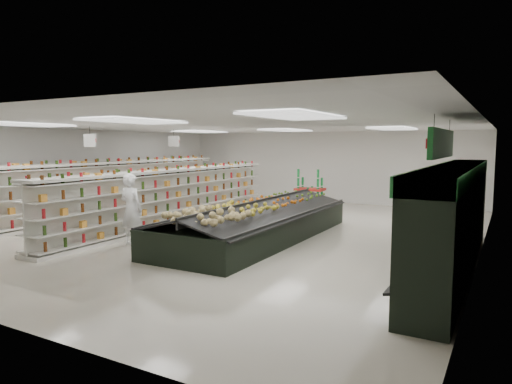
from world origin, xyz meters
The scene contains 15 objects.
floor centered at (0.00, 0.00, 0.00)m, with size 16.00×16.00×0.00m, color beige.
ceiling centered at (0.00, 0.00, 3.20)m, with size 14.00×16.00×0.02m, color white.
wall_back centered at (0.00, 8.00, 1.60)m, with size 14.00×0.02×3.20m, color white.
wall_left centered at (-7.00, 0.00, 1.60)m, with size 0.02×16.00×3.20m, color white.
wall_right centered at (7.00, 0.00, 1.60)m, with size 0.02×16.00×3.20m, color white.
produce_wall_case centered at (6.53, -1.50, 1.24)m, with size 0.93×8.00×2.20m.
aisle_sign_near centered at (-3.80, -2.00, 2.75)m, with size 0.52×0.06×0.75m.
aisle_sign_far centered at (-3.80, 2.00, 2.75)m, with size 0.52×0.06×0.75m.
hortifruti_banner centered at (6.25, -1.50, 2.65)m, with size 0.12×3.20×0.95m.
gondola_left centered at (-5.43, 0.47, 0.92)m, with size 1.14×11.58×2.00m.
gondola_center centered at (-2.04, -0.25, 0.84)m, with size 0.97×10.60×1.84m.
produce_island centered at (1.43, -0.76, 0.50)m, with size 2.71×7.34×1.09m.
soda_endcap centered at (0.36, 5.58, 0.72)m, with size 1.22×0.88×1.48m.
shopper_main centered at (-1.00, -3.17, 0.95)m, with size 0.69×0.45×1.90m, color silver.
shopper_background centered at (-2.80, 4.00, 0.86)m, with size 0.84×0.52×1.73m, color tan.
Camera 1 is at (7.54, -11.80, 2.64)m, focal length 32.00 mm.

